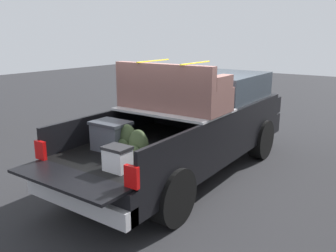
% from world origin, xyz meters
% --- Properties ---
extents(ground_plane, '(40.00, 40.00, 0.00)m').
position_xyz_m(ground_plane, '(0.00, 0.00, 0.00)').
color(ground_plane, '#262628').
extents(pickup_truck, '(6.05, 2.06, 2.23)m').
position_xyz_m(pickup_truck, '(0.37, 0.00, 0.98)').
color(pickup_truck, black).
rests_on(pickup_truck, ground_plane).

